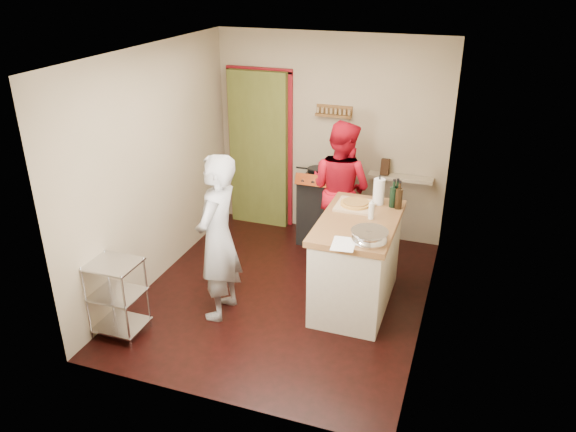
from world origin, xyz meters
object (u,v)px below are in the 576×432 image
object	(u,v)px
stove	(325,208)
person_stripe	(218,238)
wire_shelving	(117,295)
island	(357,260)
person_red	(340,188)

from	to	relation	value
stove	person_stripe	bearing A→B (deg)	-105.53
wire_shelving	island	xyz separation A→B (m)	(2.05, 1.30, 0.08)
wire_shelving	person_stripe	xyz separation A→B (m)	(0.78, 0.65, 0.43)
wire_shelving	person_stripe	distance (m)	1.10
wire_shelving	person_red	distance (m)	2.90
island	person_stripe	size ratio (longest dim) A/B	0.80
wire_shelving	person_stripe	size ratio (longest dim) A/B	0.46
wire_shelving	person_red	bearing A→B (deg)	56.64
person_stripe	stove	bearing A→B (deg)	164.07
wire_shelving	island	bearing A→B (deg)	32.36
wire_shelving	person_red	world-z (taller)	person_red
wire_shelving	person_stripe	world-z (taller)	person_stripe
person_stripe	person_red	world-z (taller)	person_stripe
stove	wire_shelving	size ratio (longest dim) A/B	1.26
island	person_red	bearing A→B (deg)	113.20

